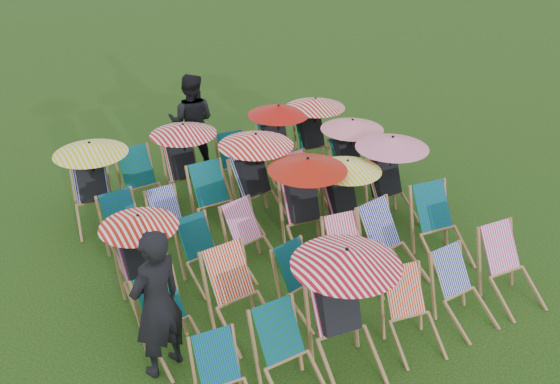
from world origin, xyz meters
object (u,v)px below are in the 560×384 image
deckchair_5 (512,269)px  person_rear (192,122)px  deckchair_0 (225,383)px  deckchair_29 (315,132)px  person_left (157,304)px

deckchair_5 → person_rear: size_ratio=0.52×
deckchair_5 → person_rear: bearing=112.8°
deckchair_0 → deckchair_5: deckchair_5 is taller
deckchair_0 → person_rear: (2.11, 5.73, 0.49)m
deckchair_29 → person_left: bearing=-135.9°
deckchair_29 → person_left: 5.72m
deckchair_5 → person_left: 4.56m
deckchair_29 → person_rear: 2.29m
deckchair_0 → deckchair_29: size_ratio=0.63×
deckchair_0 → deckchair_5: size_ratio=0.87×
deckchair_5 → deckchair_29: 4.72m
person_left → person_rear: (2.43, 4.77, -0.01)m
deckchair_0 → deckchair_5: bearing=3.3°
person_rear → deckchair_5: bearing=142.5°
deckchair_5 → deckchair_0: bearing=-177.5°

